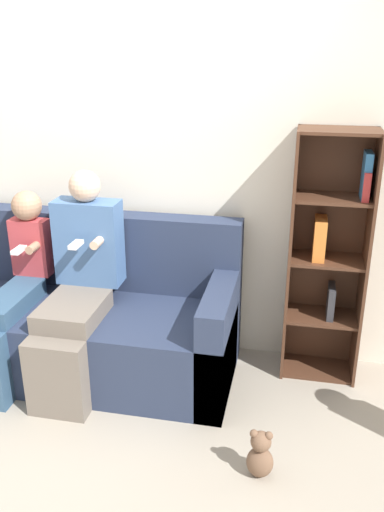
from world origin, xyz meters
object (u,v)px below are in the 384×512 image
at_px(bookshelf, 329,253).
at_px(teddy_bear, 260,455).
at_px(adult_seated, 78,281).
at_px(couch, 71,320).
at_px(child_seated, 13,289).

distance_m(bookshelf, teddy_bear, 1.26).
bearing_deg(adult_seated, teddy_bear, -28.88).
xyz_separation_m(couch, teddy_bear, (1.27, -0.75, -0.19)).
height_order(couch, child_seated, child_seated).
relative_size(couch, teddy_bear, 7.87).
height_order(couch, bookshelf, bookshelf).
xyz_separation_m(adult_seated, bookshelf, (1.44, 0.39, 0.14)).
height_order(couch, adult_seated, adult_seated).
distance_m(adult_seated, child_seated, 0.42).
xyz_separation_m(child_seated, teddy_bear, (1.56, -0.60, -0.45)).
relative_size(child_seated, teddy_bear, 4.21).
bearing_deg(adult_seated, couch, 136.59).
height_order(adult_seated, bookshelf, bookshelf).
height_order(bookshelf, teddy_bear, bookshelf).
xyz_separation_m(couch, child_seated, (-0.29, -0.15, 0.26)).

